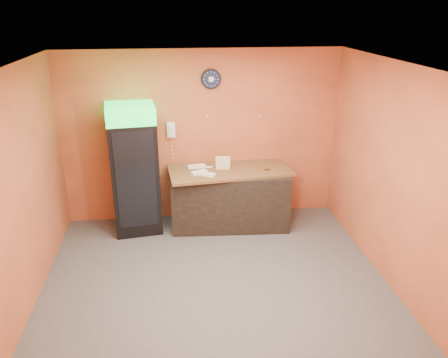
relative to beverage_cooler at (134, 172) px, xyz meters
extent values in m
plane|color=#47474C|center=(1.10, -1.60, -1.00)|extent=(4.50, 4.50, 0.00)
cube|color=#D5683C|center=(1.10, 0.40, 0.40)|extent=(4.50, 0.02, 2.80)
cube|color=#D5683C|center=(-1.15, -1.60, 0.40)|extent=(0.02, 4.00, 2.80)
cube|color=#D5683C|center=(3.35, -1.60, 0.40)|extent=(0.02, 4.00, 2.80)
cube|color=white|center=(1.10, -1.60, 1.80)|extent=(4.50, 4.00, 0.02)
cube|color=black|center=(0.01, 0.05, -0.10)|extent=(0.80, 0.80, 1.79)
cube|color=#1BE941|center=(0.01, 0.05, 0.92)|extent=(0.80, 0.80, 0.26)
cube|color=black|center=(-0.04, -0.31, -0.03)|extent=(0.59, 0.09, 1.53)
cube|color=black|center=(1.51, -0.02, -0.53)|extent=(1.91, 0.95, 0.93)
cylinder|color=black|center=(1.25, 0.37, 1.34)|extent=(0.31, 0.05, 0.31)
cylinder|color=#0F1433|center=(1.25, 0.34, 1.34)|extent=(0.27, 0.01, 0.27)
cube|color=white|center=(1.25, 0.34, 1.34)|extent=(0.08, 0.00, 0.08)
cube|color=white|center=(0.60, 0.35, 0.55)|extent=(0.13, 0.08, 0.24)
cube|color=white|center=(0.60, 0.30, 0.55)|extent=(0.05, 0.04, 0.20)
cube|color=brown|center=(1.51, -0.02, -0.05)|extent=(2.00, 1.03, 0.04)
cube|color=beige|center=(1.40, 0.03, 0.00)|extent=(0.24, 0.11, 0.05)
cube|color=beige|center=(1.40, 0.03, 0.05)|extent=(0.24, 0.11, 0.05)
cube|color=beige|center=(1.40, 0.03, 0.10)|extent=(0.24, 0.11, 0.05)
cube|color=beige|center=(1.40, 0.03, 0.15)|extent=(0.24, 0.11, 0.05)
cube|color=white|center=(1.01, -0.13, -0.01)|extent=(0.28, 0.22, 0.04)
cube|color=white|center=(1.11, -0.24, -0.01)|extent=(0.29, 0.23, 0.04)
cube|color=white|center=(0.99, 0.13, -0.01)|extent=(0.30, 0.15, 0.04)
cylinder|color=silver|center=(1.26, 0.10, 0.00)|extent=(0.06, 0.06, 0.06)
camera|label=1|loc=(0.60, -6.46, 2.43)|focal=35.00mm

